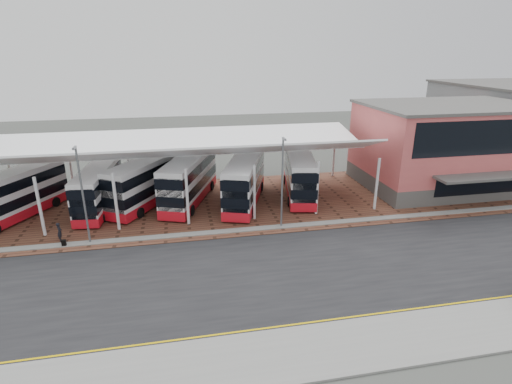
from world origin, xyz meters
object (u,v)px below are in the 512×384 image
bus_1 (99,189)px  bus_5 (299,174)px  pedestrian (60,232)px  terminal (447,146)px  bus_4 (245,181)px  bus_3 (189,180)px  bus_2 (149,182)px  bus_0 (14,196)px

bus_1 → bus_5: bus_5 is taller
pedestrian → terminal: bearing=-89.0°
bus_1 → bus_4: bearing=1.6°
bus_1 → bus_3: (8.70, 0.41, 0.26)m
bus_5 → pedestrian: bus_5 is taller
bus_4 → bus_5: bus_4 is taller
bus_1 → bus_2: bus_2 is taller
terminal → bus_4: 23.27m
bus_0 → bus_3: 15.94m
bus_1 → bus_2: size_ratio=0.94×
bus_3 → bus_5: 11.53m
bus_2 → pedestrian: (-6.79, -7.30, -1.48)m
bus_0 → bus_1: size_ratio=1.03×
bus_4 → bus_5: size_ratio=1.01×
bus_2 → pedestrian: 10.08m
bus_1 → bus_5: bearing=6.1°
terminal → bus_4: terminal is taller
bus_5 → bus_0: bearing=-165.8°
terminal → bus_3: terminal is taller
terminal → bus_1: size_ratio=1.79×
bus_1 → bus_3: bearing=8.3°
bus_4 → pedestrian: bus_4 is taller
terminal → bus_1: terminal is taller
bus_2 → bus_4: bus_4 is taller
bus_0 → bus_3: size_ratio=0.91×
terminal → bus_2: size_ratio=1.69×
terminal → bus_2: (-32.60, 0.45, -2.31)m
bus_4 → bus_5: 6.16m
bus_5 → bus_1: bearing=-167.6°
bus_3 → bus_2: bearing=-163.1°
terminal → bus_4: (-23.13, -1.14, -2.31)m
bus_4 → bus_5: (6.05, 1.18, -0.04)m
bus_5 → pedestrian: bearing=-151.1°
bus_3 → bus_1: bearing=-157.3°
terminal → bus_3: bearing=179.5°
bus_0 → bus_5: 27.44m
bus_2 → bus_1: bearing=-141.1°
bus_2 → bus_5: (15.52, -0.42, -0.04)m
bus_3 → pedestrian: bus_3 is taller
terminal → bus_0: 44.58m
bus_1 → pedestrian: bearing=-101.8°
bus_2 → bus_4: size_ratio=0.95×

